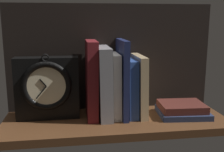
{
  "coord_description": "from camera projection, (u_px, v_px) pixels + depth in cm",
  "views": [
    {
      "loc": [
        -13.78,
        -83.55,
        31.9
      ],
      "look_at": [
        -0.88,
        3.4,
        13.71
      ],
      "focal_mm": 43.44,
      "sensor_mm": 36.0,
      "label": 1
    }
  ],
  "objects": [
    {
      "name": "ground_plane",
      "position": [
        116.0,
        122.0,
        0.9
      ],
      "size": [
        73.18,
        25.58,
        2.5
      ],
      "primitive_type": "cube",
      "color": "#4C2D19"
    },
    {
      "name": "book_navy_bierce",
      "position": [
        122.0,
        78.0,
        0.9
      ],
      "size": [
        1.89,
        16.23,
        25.67
      ],
      "primitive_type": "cube",
      "rotation": [
        0.0,
        -0.0,
        0.0
      ],
      "color": "#192147",
      "rests_on": "ground_plane"
    },
    {
      "name": "book_stack_side",
      "position": [
        182.0,
        109.0,
        0.92
      ],
      "size": [
        17.49,
        14.78,
        4.31
      ],
      "color": "#232D4C",
      "rests_on": "ground_plane"
    },
    {
      "name": "framed_clock",
      "position": [
        47.0,
        88.0,
        0.88
      ],
      "size": [
        20.32,
        7.02,
        21.7
      ],
      "color": "black",
      "rests_on": "ground_plane"
    },
    {
      "name": "back_panel",
      "position": [
        111.0,
        57.0,
        0.97
      ],
      "size": [
        73.18,
        1.2,
        37.54
      ],
      "primitive_type": "cube",
      "color": "black",
      "rests_on": "ground_plane"
    },
    {
      "name": "book_maroon_dawkins",
      "position": [
        92.0,
        80.0,
        0.89
      ],
      "size": [
        3.71,
        14.26,
        25.51
      ],
      "primitive_type": "cube",
      "rotation": [
        0.0,
        0.01,
        0.0
      ],
      "color": "maroon",
      "rests_on": "ground_plane"
    },
    {
      "name": "book_blue_modern",
      "position": [
        130.0,
        87.0,
        0.91
      ],
      "size": [
        3.48,
        13.74,
        19.29
      ],
      "primitive_type": "cube",
      "rotation": [
        0.0,
        -0.02,
        0.0
      ],
      "color": "#2D4C8E",
      "rests_on": "ground_plane"
    },
    {
      "name": "book_gray_chess",
      "position": [
        104.0,
        82.0,
        0.9
      ],
      "size": [
        4.41,
        16.37,
        23.46
      ],
      "primitive_type": "cube",
      "rotation": [
        0.0,
        -0.01,
        0.0
      ],
      "color": "gray",
      "rests_on": "ground_plane"
    },
    {
      "name": "book_white_catcher",
      "position": [
        115.0,
        85.0,
        0.91
      ],
      "size": [
        2.92,
        13.11,
        21.24
      ],
      "primitive_type": "cube",
      "rotation": [
        0.0,
        -0.01,
        0.0
      ],
      "color": "silver",
      "rests_on": "ground_plane"
    },
    {
      "name": "book_tan_shortstories",
      "position": [
        139.0,
        85.0,
        0.92
      ],
      "size": [
        3.02,
        15.13,
        20.46
      ],
      "primitive_type": "cube",
      "rotation": [
        0.0,
        -0.02,
        0.0
      ],
      "color": "tan",
      "rests_on": "ground_plane"
    }
  ]
}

